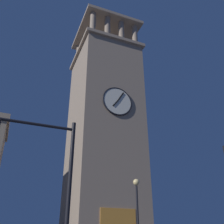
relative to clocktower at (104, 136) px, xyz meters
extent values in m
cube|color=gray|center=(0.00, -0.02, -0.65)|extent=(6.74, 7.56, 22.53)
cube|color=gray|center=(0.00, -0.02, 10.81)|extent=(7.34, 8.16, 0.40)
cylinder|color=gray|center=(-2.77, 3.16, 12.67)|extent=(0.70, 0.70, 3.31)
cylinder|color=gray|center=(-0.92, 3.16, 12.67)|extent=(0.70, 0.70, 3.31)
cylinder|color=gray|center=(0.92, 3.16, 12.67)|extent=(0.70, 0.70, 3.31)
cylinder|color=gray|center=(2.77, 3.16, 12.67)|extent=(0.70, 0.70, 3.31)
cylinder|color=gray|center=(-2.77, -3.20, 12.67)|extent=(0.70, 0.70, 3.31)
cylinder|color=gray|center=(-0.92, -3.20, 12.67)|extent=(0.70, 0.70, 3.31)
cylinder|color=gray|center=(0.92, -3.20, 12.67)|extent=(0.70, 0.70, 3.31)
cylinder|color=gray|center=(2.77, -3.20, 12.67)|extent=(0.70, 0.70, 3.31)
cube|color=gray|center=(0.00, -0.02, 14.53)|extent=(7.34, 8.16, 0.40)
cylinder|color=black|center=(0.00, -0.02, 16.44)|extent=(0.12, 0.12, 3.43)
cylinder|color=silver|center=(0.00, 3.82, 2.37)|extent=(3.08, 0.12, 3.08)
torus|color=black|center=(0.00, 3.84, 2.37)|extent=(3.24, 0.16, 3.24)
cube|color=black|center=(0.26, 3.92, 2.03)|extent=(0.61, 0.06, 0.75)
cube|color=black|center=(-0.34, 3.92, 2.93)|extent=(0.78, 0.06, 1.18)
cylinder|color=black|center=(6.86, 15.03, -8.92)|extent=(0.16, 0.16, 5.99)
cylinder|color=black|center=(8.33, 15.03, -6.24)|extent=(2.94, 0.12, 0.12)
sphere|color=#F9DB8C|center=(0.77, 8.77, -6.76)|extent=(0.44, 0.44, 0.44)
camera|label=1|loc=(9.11, 24.90, -10.45)|focal=41.35mm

